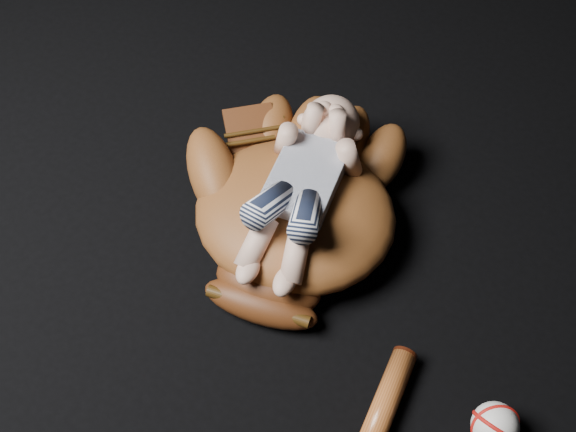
{
  "coord_description": "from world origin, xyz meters",
  "views": [
    {
      "loc": [
        0.28,
        -0.46,
        1.1
      ],
      "look_at": [
        -0.12,
        0.15,
        0.08
      ],
      "focal_mm": 45.0,
      "sensor_mm": 36.0,
      "label": 1
    }
  ],
  "objects": [
    {
      "name": "baseball",
      "position": [
        0.34,
        0.03,
        0.04
      ],
      "size": [
        0.09,
        0.09,
        0.07
      ],
      "primitive_type": "sphere",
      "rotation": [
        0.0,
        0.0,
        0.28
      ],
      "color": "white",
      "rests_on": "ground"
    },
    {
      "name": "baseball_glove",
      "position": [
        -0.12,
        0.18,
        0.08
      ],
      "size": [
        0.55,
        0.6,
        0.16
      ],
      "primitive_type": null,
      "rotation": [
        0.0,
        0.0,
        0.23
      ],
      "color": "#603114",
      "rests_on": "ground"
    },
    {
      "name": "newborn_baby",
      "position": [
        -0.11,
        0.18,
        0.14
      ],
      "size": [
        0.26,
        0.43,
        0.16
      ],
      "primitive_type": null,
      "rotation": [
        0.0,
        0.0,
        0.21
      ],
      "color": "#D4A388",
      "rests_on": "baseball_glove"
    }
  ]
}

